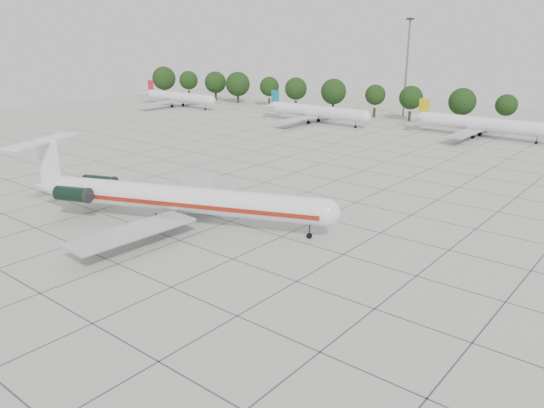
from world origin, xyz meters
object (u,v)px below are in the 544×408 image
object	(u,v)px
main_airliner	(169,198)
bg_airliner_a	(179,97)
bg_airliner_c	(481,124)
bg_airliner_b	(316,112)
floodlight_mast	(407,62)

from	to	relation	value
main_airliner	bg_airliner_a	distance (m)	106.26
main_airliner	bg_airliner_c	distance (m)	79.18
main_airliner	bg_airliner_c	size ratio (longest dim) A/B	1.34
bg_airliner_a	bg_airliner_b	xyz separation A→B (m)	(50.38, 0.91, 0.00)
bg_airliner_c	floodlight_mast	world-z (taller)	floodlight_mast
main_airliner	floodlight_mast	xyz separation A→B (m)	(-17.10, 97.02, 11.03)
bg_airliner_b	bg_airliner_c	world-z (taller)	same
main_airliner	bg_airliner_a	world-z (taller)	main_airliner
main_airliner	bg_airliner_a	size ratio (longest dim) A/B	1.34
bg_airliner_b	floodlight_mast	distance (m)	29.86
bg_airliner_a	main_airliner	bearing A→B (deg)	-41.95
bg_airliner_c	floodlight_mast	xyz separation A→B (m)	(-27.03, 18.47, 11.37)
bg_airliner_b	floodlight_mast	xyz separation A→B (m)	(11.55, 25.08, 11.37)
main_airliner	floodlight_mast	world-z (taller)	floodlight_mast
main_airliner	bg_airliner_b	bearing A→B (deg)	89.13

